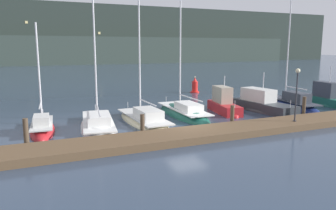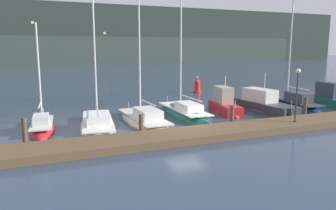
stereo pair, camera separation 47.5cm
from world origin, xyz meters
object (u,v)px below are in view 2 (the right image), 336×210
dock_lamppost (297,86)px  motorboat_berth_8 (264,107)px  sailboat_berth_3 (42,129)px  sailboat_berth_5 (144,121)px  channel_buoy (197,87)px  sailboat_berth_4 (98,126)px  motorboat_berth_7 (225,108)px  motorboat_berth_10 (331,101)px  sailboat_berth_9 (292,106)px  sailboat_berth_6 (184,114)px

dock_lamppost → motorboat_berth_8: bearing=71.1°
sailboat_berth_3 → sailboat_berth_5: size_ratio=0.63×
channel_buoy → sailboat_berth_4: bearing=-137.6°
motorboat_berth_7 → motorboat_berth_10: motorboat_berth_10 is taller
motorboat_berth_7 → sailboat_berth_9: bearing=-2.4°
sailboat_berth_3 → motorboat_berth_8: 18.53m
sailboat_berth_5 → sailboat_berth_3: bearing=179.0°
sailboat_berth_4 → sailboat_berth_9: (18.46, 1.03, 0.07)m
sailboat_berth_6 → motorboat_berth_7: sailboat_berth_6 is taller
sailboat_berth_4 → sailboat_berth_9: 18.49m
sailboat_berth_4 → motorboat_berth_7: 11.34m
motorboat_berth_7 → dock_lamppost: dock_lamppost is taller
sailboat_berth_6 → sailboat_berth_9: bearing=-2.6°
sailboat_berth_5 → motorboat_berth_8: sailboat_berth_5 is taller
sailboat_berth_3 → sailboat_berth_5: (7.20, -0.12, 0.02)m
sailboat_berth_9 → channel_buoy: 13.12m
sailboat_berth_9 → dock_lamppost: sailboat_berth_9 is taller
sailboat_berth_6 → motorboat_berth_10: bearing=-4.9°
sailboat_berth_3 → sailboat_berth_4: bearing=-8.0°
motorboat_berth_8 → sailboat_berth_3: bearing=-179.7°
sailboat_berth_3 → motorboat_berth_8: sailboat_berth_3 is taller
sailboat_berth_6 → motorboat_berth_7: bearing=-2.9°
motorboat_berth_10 → dock_lamppost: dock_lamppost is taller
sailboat_berth_4 → motorboat_berth_10: bearing=0.6°
motorboat_berth_10 → dock_lamppost: 11.47m
sailboat_berth_3 → sailboat_berth_6: bearing=5.2°
sailboat_berth_3 → sailboat_berth_6: size_ratio=0.63×
sailboat_berth_3 → channel_buoy: sailboat_berth_3 is taller
sailboat_berth_4 → motorboat_berth_10: 22.57m
sailboat_berth_4 → dock_lamppost: bearing=-22.5°
motorboat_berth_8 → channel_buoy: 13.06m
sailboat_berth_4 → motorboat_berth_7: bearing=6.7°
motorboat_berth_7 → sailboat_berth_9: sailboat_berth_9 is taller
sailboat_berth_3 → dock_lamppost: 17.73m
motorboat_berth_7 → motorboat_berth_10: bearing=-5.6°
motorboat_berth_10 → sailboat_berth_3: bearing=179.4°
sailboat_berth_9 → motorboat_berth_7: bearing=177.6°
sailboat_berth_3 → sailboat_berth_9: size_ratio=0.59×
motorboat_berth_7 → motorboat_berth_8: (3.61, -0.73, -0.06)m
sailboat_berth_3 → dock_lamppost: bearing=-19.5°
sailboat_berth_6 → sailboat_berth_4: bearing=-168.4°
motorboat_berth_8 → dock_lamppost: dock_lamppost is taller
sailboat_berth_6 → dock_lamppost: sailboat_berth_6 is taller
sailboat_berth_9 → motorboat_berth_10: bearing=-11.1°
sailboat_berth_6 → sailboat_berth_3: bearing=-174.8°
motorboat_berth_8 → sailboat_berth_4: bearing=-177.7°
sailboat_berth_9 → sailboat_berth_5: bearing=-177.5°
motorboat_berth_10 → motorboat_berth_8: bearing=177.2°
sailboat_berth_5 → sailboat_berth_6: size_ratio=0.99×
sailboat_berth_4 → motorboat_berth_7: size_ratio=2.01×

